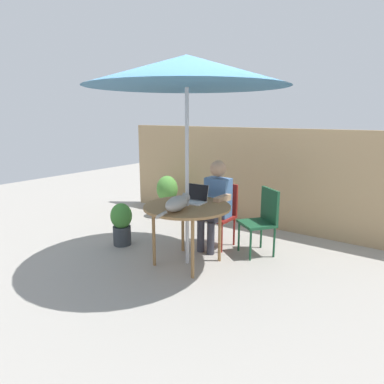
# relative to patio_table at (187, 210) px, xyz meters

# --- Properties ---
(ground_plane) EXTENTS (14.00, 14.00, 0.00)m
(ground_plane) POSITION_rel_patio_table_xyz_m (0.00, 0.00, -0.68)
(ground_plane) COLOR gray
(fence_back) EXTENTS (5.28, 0.08, 1.61)m
(fence_back) POSITION_rel_patio_table_xyz_m (0.00, 1.94, 0.12)
(fence_back) COLOR tan
(fence_back) RESTS_ON ground
(patio_table) EXTENTS (1.06, 1.06, 0.74)m
(patio_table) POSITION_rel_patio_table_xyz_m (0.00, 0.00, 0.00)
(patio_table) COLOR olive
(patio_table) RESTS_ON ground
(patio_umbrella) EXTENTS (2.30, 2.30, 2.46)m
(patio_umbrella) POSITION_rel_patio_table_xyz_m (0.00, 0.00, 1.60)
(patio_umbrella) COLOR #B7B7BC
(patio_umbrella) RESTS_ON ground
(chair_occupied) EXTENTS (0.40, 0.40, 0.88)m
(chair_occupied) POSITION_rel_patio_table_xyz_m (0.00, 0.80, -0.17)
(chair_occupied) COLOR maroon
(chair_occupied) RESTS_ON ground
(chair_empty) EXTENTS (0.56, 0.56, 0.88)m
(chair_empty) POSITION_rel_patio_table_xyz_m (0.61, 0.84, -0.17)
(chair_empty) COLOR #194C2D
(chair_empty) RESTS_ON ground
(person_seated) EXTENTS (0.48, 0.48, 1.22)m
(person_seated) POSITION_rel_patio_table_xyz_m (0.00, 0.64, -0.00)
(person_seated) COLOR #4C72A5
(person_seated) RESTS_ON ground
(laptop) EXTENTS (0.32, 0.27, 0.21)m
(laptop) POSITION_rel_patio_table_xyz_m (-0.03, 0.21, 0.12)
(laptop) COLOR silver
(laptop) RESTS_ON patio_table
(cat) EXTENTS (0.25, 0.65, 0.17)m
(cat) POSITION_rel_patio_table_xyz_m (0.04, -0.23, 0.14)
(cat) COLOR gray
(cat) RESTS_ON patio_table
(potted_plant_near_fence) EXTENTS (0.38, 0.38, 0.75)m
(potted_plant_near_fence) POSITION_rel_patio_table_xyz_m (-1.53, 1.45, -0.26)
(potted_plant_near_fence) COLOR #9E5138
(potted_plant_near_fence) RESTS_ON ground
(potted_plant_by_chair) EXTENTS (0.30, 0.30, 0.61)m
(potted_plant_by_chair) POSITION_rel_patio_table_xyz_m (-1.13, -0.04, -0.36)
(potted_plant_by_chair) COLOR #33383D
(potted_plant_by_chair) RESTS_ON ground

